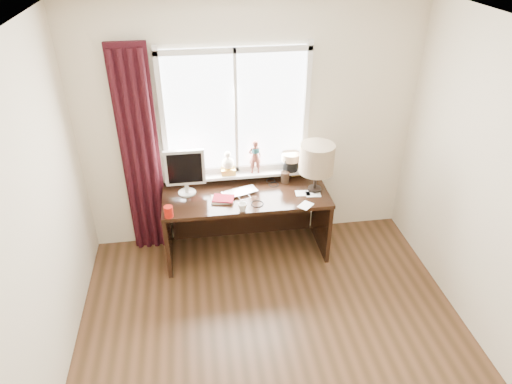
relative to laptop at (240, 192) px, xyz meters
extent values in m
cube|color=brown|center=(0.16, -1.65, -0.76)|extent=(3.50, 4.00, 0.00)
cube|color=white|center=(0.16, -1.65, 1.84)|extent=(3.50, 4.00, 0.00)
cube|color=beige|center=(0.16, 0.35, 0.54)|extent=(3.50, 0.00, 2.60)
cube|color=beige|center=(-1.59, -1.65, 0.54)|extent=(0.00, 4.00, 2.60)
imported|color=silver|center=(0.00, 0.00, 0.00)|extent=(0.42, 0.33, 0.03)
imported|color=white|center=(-0.01, -0.32, 0.03)|extent=(0.12, 0.12, 0.09)
cylinder|color=#951007|center=(-0.71, -0.32, 0.04)|extent=(0.09, 0.09, 0.11)
cube|color=white|center=(0.01, 0.34, 0.74)|extent=(1.40, 0.02, 1.30)
cube|color=silver|center=(0.01, 0.31, 0.11)|extent=(1.50, 0.05, 0.05)
cube|color=silver|center=(0.01, 0.31, 1.36)|extent=(1.50, 0.05, 0.05)
cube|color=silver|center=(-0.72, 0.31, 0.74)|extent=(0.05, 0.05, 1.40)
cube|color=silver|center=(0.73, 0.31, 0.74)|extent=(0.05, 0.05, 1.40)
cube|color=silver|center=(0.01, 0.31, 0.74)|extent=(0.03, 0.05, 1.30)
cube|color=silver|center=(0.01, 0.26, 0.07)|extent=(1.52, 0.18, 0.03)
cylinder|color=maroon|center=(-0.45, 0.25, 0.22)|extent=(0.15, 0.15, 0.27)
cube|color=gold|center=(-0.09, 0.26, 0.12)|extent=(0.15, 0.12, 0.06)
sphere|color=beige|center=(-0.09, 0.26, 0.21)|extent=(0.13, 0.13, 0.13)
sphere|color=beige|center=(-0.09, 0.26, 0.31)|extent=(0.07, 0.07, 0.07)
imported|color=brown|center=(0.20, 0.24, 0.27)|extent=(0.14, 0.09, 0.38)
cylinder|color=#1E4C51|center=(0.20, 0.23, 0.36)|extent=(0.09, 0.09, 0.05)
cylinder|color=black|center=(0.58, 0.25, 0.15)|extent=(0.16, 0.16, 0.12)
cylinder|color=#8C6B4C|center=(0.58, 0.25, 0.25)|extent=(0.20, 0.20, 0.08)
cube|color=black|center=(-0.97, 0.27, 0.36)|extent=(0.38, 0.05, 2.25)
cylinder|color=black|center=(-1.11, 0.24, 0.34)|extent=(0.06, 0.06, 2.20)
cylinder|color=black|center=(-1.02, 0.24, 0.34)|extent=(0.06, 0.06, 2.20)
cylinder|color=black|center=(-0.93, 0.24, 0.34)|extent=(0.06, 0.06, 2.20)
cylinder|color=black|center=(-0.84, 0.24, 0.34)|extent=(0.06, 0.06, 2.20)
cube|color=black|center=(0.06, -0.02, -0.03)|extent=(1.70, 0.70, 0.04)
cube|color=black|center=(-0.77, -0.02, -0.41)|extent=(0.04, 0.64, 0.71)
cube|color=black|center=(0.89, -0.02, -0.41)|extent=(0.04, 0.64, 0.71)
cube|color=black|center=(0.06, 0.32, -0.41)|extent=(1.60, 0.03, 0.71)
cylinder|color=beige|center=(-0.54, 0.09, -0.01)|extent=(0.18, 0.18, 0.01)
cylinder|color=beige|center=(-0.54, 0.09, 0.05)|extent=(0.04, 0.04, 0.10)
cube|color=beige|center=(-0.54, 0.09, 0.29)|extent=(0.40, 0.04, 0.38)
cube|color=black|center=(-0.54, 0.06, 0.29)|extent=(0.34, 0.01, 0.32)
cube|color=beige|center=(-0.19, -0.10, -0.01)|extent=(0.23, 0.18, 0.02)
cube|color=#66030D|center=(-0.18, -0.11, 0.01)|extent=(0.24, 0.20, 0.01)
cylinder|color=black|center=(0.50, 0.16, 0.05)|extent=(0.09, 0.09, 0.12)
cylinder|color=black|center=(0.49, 0.17, 0.10)|extent=(0.01, 0.01, 0.22)
cylinder|color=black|center=(0.52, 0.15, 0.08)|extent=(0.01, 0.01, 0.19)
cylinder|color=black|center=(0.50, 0.18, 0.11)|extent=(0.01, 0.01, 0.25)
cylinder|color=black|center=(0.52, 0.17, 0.07)|extent=(0.01, 0.01, 0.17)
cube|color=gold|center=(0.65, 0.28, 0.05)|extent=(0.10, 0.02, 0.13)
cube|color=#996633|center=(0.65, 0.26, 0.05)|extent=(0.08, 0.01, 0.10)
cylinder|color=black|center=(0.78, -0.05, 0.00)|extent=(0.14, 0.14, 0.03)
cylinder|color=black|center=(0.78, -0.05, 0.13)|extent=(0.03, 0.03, 0.22)
cylinder|color=tan|center=(0.78, -0.05, 0.36)|extent=(0.35, 0.35, 0.30)
cube|color=white|center=(0.74, -0.13, -0.01)|extent=(0.16, 0.12, 0.00)
cube|color=white|center=(0.64, -0.09, -0.01)|extent=(0.16, 0.12, 0.00)
cube|color=white|center=(0.62, -0.32, -0.01)|extent=(0.18, 0.18, 0.00)
torus|color=black|center=(0.15, -0.22, -0.01)|extent=(0.14, 0.14, 0.01)
torus|color=black|center=(0.37, 0.12, -0.01)|extent=(0.15, 0.15, 0.01)
torus|color=black|center=(0.36, 0.20, -0.01)|extent=(0.14, 0.14, 0.01)
camera|label=1|loc=(-0.41, -3.97, 2.46)|focal=32.00mm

